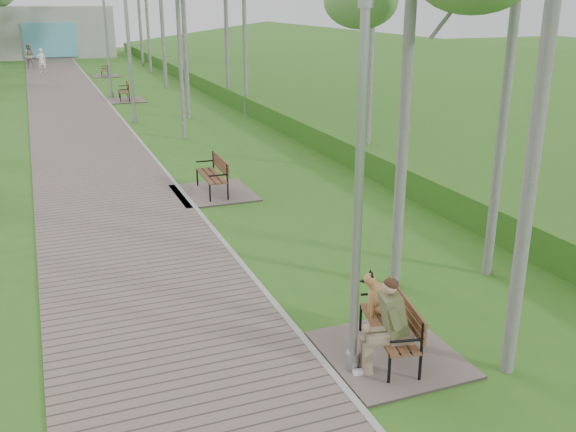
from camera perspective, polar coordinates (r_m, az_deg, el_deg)
name	(u,v)px	position (r m, az deg, el deg)	size (l,w,h in m)	color
ground	(326,368)	(8.77, 3.42, -13.36)	(120.00, 120.00, 0.00)	#326A20
walkway	(73,115)	(28.62, -18.54, 8.55)	(3.50, 67.00, 0.04)	#74645D
kerb	(116,112)	(28.76, -15.03, 8.93)	(0.10, 67.00, 0.05)	#999993
embankment	(380,102)	(31.07, 8.16, 10.03)	(14.00, 70.00, 1.60)	#417422
building_north	(48,32)	(57.76, -20.54, 15.07)	(10.00, 5.20, 4.00)	#9E9E99
bench_main	(387,331)	(8.86, 8.82, -10.03)	(1.75, 1.94, 1.52)	#74645D
bench_second	(212,186)	(16.14, -6.75, 2.71)	(1.88, 2.09, 1.16)	#74645D
bench_third	(124,97)	(31.96, -14.34, 10.24)	(1.74, 1.93, 1.07)	#74645D
bench_far	(105,74)	(42.42, -15.96, 12.08)	(1.59, 1.76, 0.97)	#74645D
lamp_post_near	(358,210)	(7.78, 6.24, 0.54)	(0.19, 0.19, 4.79)	#979A9F
lamp_post_second	(130,59)	(25.83, -13.90, 13.40)	(0.20, 0.20, 5.24)	#979A9F
lamp_post_third	(107,47)	(32.71, -15.76, 14.29)	(0.20, 0.20, 5.23)	#979A9F
pedestrian_near	(41,61)	(45.37, -21.07, 12.74)	(0.58, 0.38, 1.58)	white
pedestrian_far	(29,56)	(48.95, -22.04, 13.06)	(0.83, 0.64, 1.70)	gray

